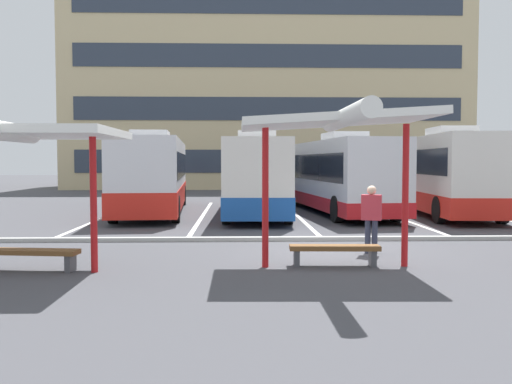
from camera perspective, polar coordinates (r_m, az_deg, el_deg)
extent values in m
plane|color=#47474C|center=(14.47, 8.07, -5.92)|extent=(160.00, 160.00, 0.00)
cube|color=#D1BC8C|center=(51.78, 0.93, 9.81)|extent=(33.35, 13.37, 16.60)
cube|color=#2D3847|center=(44.72, 1.34, 3.14)|extent=(30.68, 0.08, 1.83)
cube|color=#2D3847|center=(44.91, 1.35, 8.44)|extent=(30.68, 0.08, 1.83)
cube|color=#2D3847|center=(45.49, 1.35, 13.65)|extent=(30.68, 0.08, 1.83)
cube|color=#2D3847|center=(46.42, 1.36, 18.69)|extent=(30.68, 0.08, 1.83)
cube|color=silver|center=(25.23, -10.32, 1.83)|extent=(3.26, 11.92, 2.89)
cube|color=red|center=(25.27, -10.30, -0.40)|extent=(3.30, 11.96, 0.92)
cube|color=black|center=(25.23, -10.33, 2.71)|extent=(3.23, 10.98, 1.01)
cube|color=black|center=(31.07, -9.46, 2.71)|extent=(2.18, 0.23, 1.73)
cube|color=silver|center=(23.79, -10.65, 5.66)|extent=(1.63, 2.29, 0.36)
cylinder|color=black|center=(29.66, -11.82, -0.36)|extent=(0.37, 1.02, 1.00)
cylinder|color=black|center=(29.50, -7.43, -0.34)|extent=(0.37, 1.02, 1.00)
cylinder|color=black|center=(21.17, -14.30, -1.76)|extent=(0.37, 1.02, 1.00)
cylinder|color=black|center=(20.95, -8.13, -1.74)|extent=(0.37, 1.02, 1.00)
cube|color=silver|center=(24.02, 0.03, 1.74)|extent=(2.68, 10.98, 2.82)
cube|color=#194C9E|center=(24.07, 0.03, -0.69)|extent=(2.72, 11.02, 0.78)
cube|color=black|center=(24.02, 0.03, 2.67)|extent=(2.69, 10.10, 0.94)
cube|color=black|center=(29.45, -0.08, 2.65)|extent=(2.15, 0.13, 1.69)
cube|color=silver|center=(22.67, 0.07, 5.68)|extent=(1.51, 2.23, 0.36)
cylinder|color=black|center=(27.95, -2.35, -0.50)|extent=(0.32, 1.01, 1.00)
cylinder|color=black|center=(27.97, 2.24, -0.50)|extent=(0.32, 1.01, 1.00)
cylinder|color=black|center=(20.25, -3.02, -1.88)|extent=(0.32, 1.01, 1.00)
cylinder|color=black|center=(20.27, 3.31, -1.88)|extent=(0.32, 1.01, 1.00)
cube|color=silver|center=(25.60, 7.93, 1.83)|extent=(3.64, 12.51, 2.85)
cube|color=red|center=(25.65, 7.91, -0.74)|extent=(3.69, 12.56, 0.55)
cube|color=black|center=(25.59, 7.93, 2.55)|extent=(3.58, 11.53, 1.11)
cube|color=black|center=(31.55, 4.98, 2.70)|extent=(2.16, 0.29, 1.71)
cube|color=silver|center=(24.13, 8.93, 5.55)|extent=(1.68, 2.33, 0.36)
cylinder|color=black|center=(29.84, 3.50, -0.28)|extent=(0.40, 1.02, 1.00)
cylinder|color=black|center=(30.35, 7.68, -0.24)|extent=(0.40, 1.02, 1.00)
cylinder|color=black|center=(20.97, 8.23, -1.74)|extent=(0.40, 1.02, 1.00)
cylinder|color=black|center=(21.68, 13.98, -1.64)|extent=(0.40, 1.02, 1.00)
cube|color=silver|center=(25.34, 18.16, 1.87)|extent=(3.05, 10.78, 3.01)
cube|color=red|center=(25.39, 18.12, -0.68)|extent=(3.09, 10.83, 0.76)
cube|color=black|center=(25.34, 18.18, 2.92)|extent=(3.03, 9.94, 0.98)
cube|color=black|center=(30.45, 15.30, 2.78)|extent=(2.16, 0.20, 1.81)
cube|color=silver|center=(24.10, 19.15, 5.80)|extent=(1.59, 2.28, 0.36)
cylinder|color=black|center=(28.72, 13.83, -0.49)|extent=(0.36, 1.02, 1.00)
cylinder|color=black|center=(29.29, 18.13, -0.49)|extent=(0.36, 1.02, 1.00)
cylinder|color=black|center=(21.51, 18.10, -1.74)|extent=(0.36, 1.02, 1.00)
cylinder|color=black|center=(22.26, 23.65, -1.69)|extent=(0.36, 1.02, 1.00)
cube|color=white|center=(24.54, -14.61, -2.27)|extent=(0.16, 14.00, 0.01)
cube|color=white|center=(23.98, -5.36, -2.30)|extent=(0.16, 14.00, 0.01)
cube|color=white|center=(24.06, 4.07, -2.28)|extent=(0.16, 14.00, 0.01)
cube|color=white|center=(24.78, 13.20, -2.20)|extent=(0.16, 14.00, 0.01)
cube|color=white|center=(26.08, 21.62, -2.07)|extent=(0.16, 14.00, 0.01)
cylinder|color=red|center=(11.89, -16.14, -1.26)|extent=(0.14, 0.14, 2.76)
cube|color=white|center=(12.27, -22.35, 5.59)|extent=(3.68, 3.21, 0.17)
cube|color=brown|center=(12.55, -21.85, -5.64)|extent=(2.02, 0.67, 0.10)
cube|color=#4C4C51|center=(12.23, -18.29, -6.87)|extent=(0.16, 0.35, 0.35)
cylinder|color=red|center=(11.96, 0.95, -0.39)|extent=(0.14, 0.14, 3.06)
cylinder|color=red|center=(12.48, 14.90, -0.35)|extent=(0.14, 0.14, 3.06)
cube|color=white|center=(12.14, 8.13, 7.25)|extent=(4.01, 2.65, 0.39)
cylinder|color=white|center=(10.99, 9.20, 7.52)|extent=(0.36, 4.01, 0.36)
cube|color=brown|center=(12.32, 7.97, -5.61)|extent=(1.96, 0.50, 0.10)
cube|color=#4C4C51|center=(12.28, 4.13, -6.68)|extent=(0.13, 0.34, 0.35)
cube|color=#4C4C51|center=(12.49, 11.73, -6.57)|extent=(0.13, 0.34, 0.35)
cube|color=#ADADA8|center=(16.20, 6.98, -4.73)|extent=(44.00, 0.24, 0.12)
cylinder|color=#33384C|center=(14.14, 11.25, -4.46)|extent=(0.14, 0.14, 0.83)
cylinder|color=#33384C|center=(14.12, 11.93, -4.48)|extent=(0.14, 0.14, 0.83)
cube|color=#BF333F|center=(14.05, 11.62, -1.54)|extent=(0.53, 0.37, 0.62)
sphere|color=beige|center=(14.03, 11.64, 0.18)|extent=(0.22, 0.22, 0.22)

